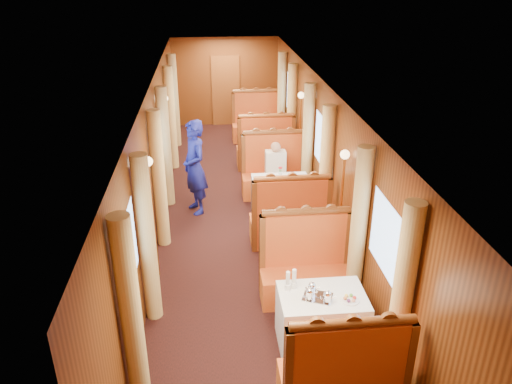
{
  "coord_description": "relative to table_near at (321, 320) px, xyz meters",
  "views": [
    {
      "loc": [
        -0.54,
        -8.32,
        4.42
      ],
      "look_at": [
        0.17,
        -1.12,
        1.05
      ],
      "focal_mm": 35.0,
      "sensor_mm": 36.0,
      "label": 1
    }
  ],
  "objects": [
    {
      "name": "steward",
      "position": [
        -1.58,
        3.88,
        0.53
      ],
      "size": [
        0.65,
        0.78,
        1.81
      ],
      "primitive_type": "imported",
      "rotation": [
        0.0,
        0.0,
        -1.18
      ],
      "color": "navy",
      "rests_on": "floor"
    },
    {
      "name": "floor",
      "position": [
        -0.75,
        3.5,
        -0.38
      ],
      "size": [
        3.0,
        12.0,
        0.01
      ],
      "primitive_type": null,
      "color": "black",
      "rests_on": "ground"
    },
    {
      "name": "passenger",
      "position": [
        -0.0,
        4.25,
        0.37
      ],
      "size": [
        0.4,
        0.44,
        0.76
      ],
      "color": "beige",
      "rests_on": "banquette_mid_aft"
    },
    {
      "name": "banquette_near_aft",
      "position": [
        0.0,
        1.01,
        0.05
      ],
      "size": [
        1.3,
        0.55,
        1.34
      ],
      "color": "#B62B14",
      "rests_on": "floor"
    },
    {
      "name": "banquette_mid_fwd",
      "position": [
        0.0,
        2.49,
        0.05
      ],
      "size": [
        1.3,
        0.55,
        1.34
      ],
      "color": "#B62B14",
      "rests_on": "floor"
    },
    {
      "name": "rose_vase_far",
      "position": [
        -0.01,
        6.97,
        0.55
      ],
      "size": [
        0.06,
        0.06,
        0.36
      ],
      "rotation": [
        0.0,
        0.0,
        0.41
      ],
      "color": "silver",
      "rests_on": "table_far"
    },
    {
      "name": "tea_tray",
      "position": [
        -0.08,
        -0.04,
        0.38
      ],
      "size": [
        0.41,
        0.37,
        0.01
      ],
      "primitive_type": "cube",
      "rotation": [
        0.0,
        0.0,
        -0.39
      ],
      "color": "silver",
      "rests_on": "table_near"
    },
    {
      "name": "curtain_right_near_b",
      "position": [
        0.63,
        0.78,
        0.8
      ],
      "size": [
        0.22,
        0.22,
        2.35
      ],
      "primitive_type": "cylinder",
      "color": "#D5B66D",
      "rests_on": "floor"
    },
    {
      "name": "curtain_left_mid_b",
      "position": [
        -2.13,
        4.28,
        0.8
      ],
      "size": [
        0.22,
        0.22,
        2.35
      ],
      "primitive_type": "cylinder",
      "color": "#D5B66D",
      "rests_on": "floor"
    },
    {
      "name": "teapot_left",
      "position": [
        -0.18,
        -0.08,
        0.44
      ],
      "size": [
        0.18,
        0.15,
        0.13
      ],
      "primitive_type": null,
      "rotation": [
        0.0,
        0.0,
        0.25
      ],
      "color": "silver",
      "rests_on": "tea_tray"
    },
    {
      "name": "sconce_right_fore",
      "position": [
        0.65,
        1.75,
        1.01
      ],
      "size": [
        0.14,
        0.14,
        1.95
      ],
      "color": "#BF8C3F",
      "rests_on": "floor"
    },
    {
      "name": "curtain_left_near_a",
      "position": [
        -2.13,
        -0.78,
        0.8
      ],
      "size": [
        0.22,
        0.22,
        2.35
      ],
      "primitive_type": "cylinder",
      "color": "#D5B66D",
      "rests_on": "floor"
    },
    {
      "name": "fruit_plate",
      "position": [
        0.29,
        -0.13,
        0.39
      ],
      "size": [
        0.23,
        0.23,
        0.05
      ],
      "rotation": [
        0.0,
        0.0,
        0.36
      ],
      "color": "white",
      "rests_on": "table_near"
    },
    {
      "name": "window_left_mid",
      "position": [
        -2.24,
        3.5,
        1.07
      ],
      "size": [
        0.01,
        1.2,
        0.9
      ],
      "primitive_type": null,
      "rotation": [
        1.57,
        0.0,
        1.57
      ],
      "color": "#87ADDD",
      "rests_on": "wall_left"
    },
    {
      "name": "curtain_left_mid_a",
      "position": [
        -2.13,
        2.72,
        0.8
      ],
      "size": [
        0.22,
        0.22,
        2.35
      ],
      "primitive_type": "cylinder",
      "color": "#D5B66D",
      "rests_on": "floor"
    },
    {
      "name": "curtain_right_near_a",
      "position": [
        0.63,
        -0.78,
        0.8
      ],
      "size": [
        0.22,
        0.22,
        2.35
      ],
      "primitive_type": "cylinder",
      "color": "#D5B66D",
      "rests_on": "floor"
    },
    {
      "name": "cup_inboard",
      "position": [
        -0.41,
        0.14,
        0.48
      ],
      "size": [
        0.08,
        0.08,
        0.26
      ],
      "rotation": [
        0.0,
        0.0,
        0.26
      ],
      "color": "white",
      "rests_on": "table_near"
    },
    {
      "name": "table_far",
      "position": [
        0.0,
        7.0,
        0.0
      ],
      "size": [
        1.05,
        0.72,
        0.75
      ],
      "primitive_type": "cube",
      "color": "white",
      "rests_on": "floor"
    },
    {
      "name": "curtain_left_far_a",
      "position": [
        -2.13,
        6.22,
        0.8
      ],
      "size": [
        0.22,
        0.22,
        2.35
      ],
      "primitive_type": "cylinder",
      "color": "#D5B66D",
      "rests_on": "floor"
    },
    {
      "name": "sconce_right_aft",
      "position": [
        0.65,
        5.25,
        1.01
      ],
      "size": [
        0.14,
        0.14,
        1.95
      ],
      "color": "#BF8C3F",
      "rests_on": "floor"
    },
    {
      "name": "curtain_right_mid_a",
      "position": [
        0.63,
        2.72,
        0.8
      ],
      "size": [
        0.22,
        0.22,
        2.35
      ],
      "primitive_type": "cylinder",
      "color": "#D5B66D",
      "rests_on": "floor"
    },
    {
      "name": "rose_vase_mid",
      "position": [
        -0.01,
        3.53,
        0.55
      ],
      "size": [
        0.06,
        0.06,
        0.36
      ],
      "rotation": [
        0.0,
        0.0,
        -0.16
      ],
      "color": "silver",
      "rests_on": "table_mid"
    },
    {
      "name": "banquette_far_fwd",
      "position": [
        0.0,
        5.99,
        0.05
      ],
      "size": [
        1.3,
        0.55,
        1.34
      ],
      "color": "#B62B14",
      "rests_on": "floor"
    },
    {
      "name": "ceiling",
      "position": [
        -0.75,
        3.5,
        2.12
      ],
      "size": [
        3.0,
        12.0,
        0.01
      ],
      "primitive_type": null,
      "rotation": [
        3.14,
        0.0,
        0.0
      ],
      "color": "silver",
      "rests_on": "wall_left"
    },
    {
      "name": "window_right_far",
      "position": [
        0.74,
        7.0,
        1.07
      ],
      "size": [
        0.01,
        1.2,
        0.9
      ],
      "primitive_type": null,
      "rotation": [
        1.57,
        0.0,
        -1.57
      ],
      "color": "#87ADDD",
      "rests_on": "wall_right"
    },
    {
      "name": "window_left_near",
      "position": [
        -2.24,
        0.0,
        1.07
      ],
      "size": [
        0.01,
        1.2,
        0.9
      ],
      "primitive_type": null,
      "rotation": [
        1.57,
        0.0,
        1.57
      ],
      "color": "#87ADDD",
      "rests_on": "wall_left"
    },
    {
      "name": "curtain_left_far_b",
      "position": [
        -2.13,
        7.78,
        0.8
      ],
      "size": [
        0.22,
        0.22,
        2.35
      ],
      "primitive_type": "cylinder",
      "color": "#D5B66D",
      "rests_on": "floor"
    },
    {
      "name": "curtain_right_mid_b",
      "position": [
        0.63,
        4.28,
        0.8
      ],
      "size": [
        0.22,
        0.22,
        2.35
      ],
      "primitive_type": "cylinder",
      "color": "#D5B66D",
      "rests_on": "floor"
    },
    {
      "name": "sconce_left_aft",
      "position": [
        -2.15,
        5.25,
        1.01
      ],
      "size": [
        0.14,
        0.14,
        1.95
      ],
      "color": "#BF8C3F",
      "rests_on": "floor"
    },
    {
      "name": "table_near",
      "position": [
        0.0,
        0.0,
        0.0
      ],
      "size": [
        1.05,
        0.72,
        0.75
      ],
      "primitive_type": "cube",
      "color": "white",
      "rests_on": "floor"
    },
    {
      "name": "window_right_mid",
      "position": [
        0.74,
        3.5,
        1.07
      ],
      "size": [
        0.01,
        1.2,
        0.9
      ],
      "primitive_type": null,
      "rotation": [
        1.57,
        0.0,
        -1.57
      ],
      "color": "#87ADDD",
      "rests_on": "wall_right"
    },
    {
      "name": "banquette_far_aft",
      "position": [
        0.0,
        8.01,
        0.05
      ],
      "size": [
        1.3,
        0.55,
        1.34
      ],
      "color": "#B62B14",
      "rests_on": "floor"
    },
    {
      "name": "teapot_right",
      "position": [
        0.02,
        -0.15,
        0.44
      ],
      "size": [
        0.17,
        0.14,
        0.13
      ],
      "primitive_type": null,
      "rotation": [
        0.0,
        0.0,
        -0.18
      ],
      "color": "silver",
      "rests_on": "tea_tray"
    },
    {
      "name": "wall_right",
      "position": [
        0.75,
        3.5,
        0.88
      ],
      "size": [
        0.01,
        12.0,
        2.5
      ],
      "primitive_type": null,
      "rotation": [
        1.57,
        0.0,
        -1.57
      ],
      "color": "brown",
      "rests_on": "floor"
    },
    {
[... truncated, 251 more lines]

